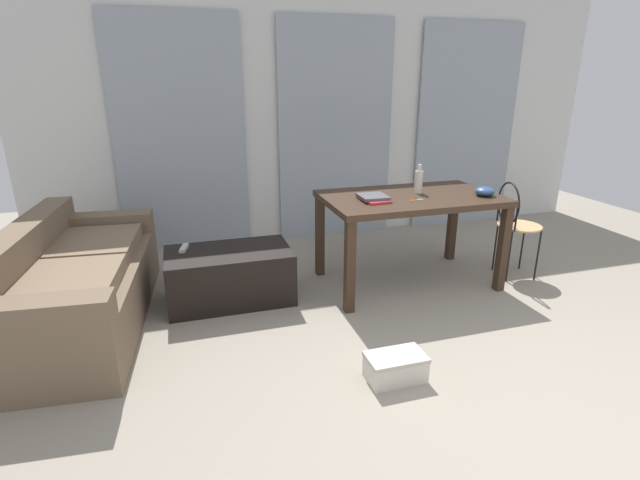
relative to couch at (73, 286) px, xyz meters
The scene contains 13 objects.
ground_plane 2.52m from the couch, 13.30° to the right, with size 8.21×8.21×0.00m, color gray.
wall_back 3.04m from the couch, 32.23° to the left, with size 6.24×0.10×2.56m, color silver.
curtains 2.95m from the couch, 30.78° to the left, with size 4.44×0.03×2.27m.
couch is the anchor object (origin of this frame).
coffee_table 1.10m from the couch, ahead, with size 0.96×0.56×0.41m.
craft_table 2.62m from the couch, ahead, with size 1.43×0.85×0.77m.
wire_chair 3.53m from the couch, ahead, with size 0.37×0.39×0.85m.
bottle_near 2.75m from the couch, ahead, with size 0.07×0.07×0.24m.
bowl 3.21m from the couch, ahead, with size 0.16×0.16×0.07m, color #2D4C7A.
book_stack 2.29m from the couch, ahead, with size 0.22×0.28×0.04m.
scissors 2.60m from the couch, ahead, with size 0.11×0.05×0.00m.
tv_remote_primary 0.81m from the couch, 15.26° to the left, with size 0.04×0.17×0.03m, color #B7B7B2.
shoebox 2.28m from the couch, 33.76° to the right, with size 0.34×0.20×0.16m.
Camera 1 is at (-1.65, -1.49, 1.67)m, focal length 26.36 mm.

